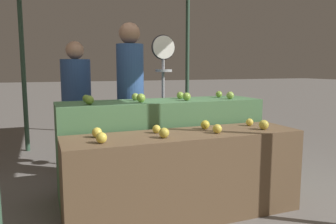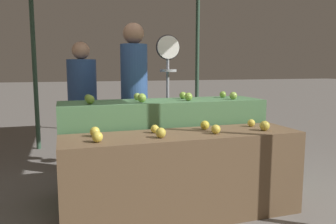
{
  "view_description": "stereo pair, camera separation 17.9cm",
  "coord_description": "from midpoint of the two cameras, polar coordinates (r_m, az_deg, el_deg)",
  "views": [
    {
      "loc": [
        -1.15,
        -2.53,
        1.31
      ],
      "look_at": [
        -0.05,
        0.3,
        0.9
      ],
      "focal_mm": 35.0,
      "sensor_mm": 36.0,
      "label": 1
    },
    {
      "loc": [
        -0.98,
        -2.59,
        1.31
      ],
      "look_at": [
        -0.05,
        0.3,
        0.9
      ],
      "focal_mm": 35.0,
      "sensor_mm": 36.0,
      "label": 2
    }
  ],
  "objects": [
    {
      "name": "display_counter_front",
      "position": [
        2.93,
        1.28,
        -10.94
      ],
      "size": [
        2.08,
        0.55,
        0.75
      ],
      "primitive_type": "cube",
      "color": "brown",
      "rests_on": "ground_plane"
    },
    {
      "name": "display_counter_back",
      "position": [
        3.44,
        -2.56,
        -6.14
      ],
      "size": [
        2.08,
        0.55,
        0.98
      ],
      "primitive_type": "cube",
      "color": "#4C7A4C",
      "rests_on": "ground_plane"
    },
    {
      "name": "apple_back_7",
      "position": [
        3.73,
        7.51,
        3.09
      ],
      "size": [
        0.07,
        0.07,
        0.07
      ],
      "primitive_type": "sphere",
      "color": "#7AA338",
      "rests_on": "display_counter_back"
    },
    {
      "name": "apple_front_0",
      "position": [
        2.52,
        -13.53,
        -4.4
      ],
      "size": [
        0.08,
        0.08,
        0.08
      ],
      "primitive_type": "sphere",
      "color": "yellow",
      "rests_on": "display_counter_front"
    },
    {
      "name": "apple_back_0",
      "position": [
        3.08,
        -15.18,
        2.01
      ],
      "size": [
        0.08,
        0.08,
        0.08
      ],
      "primitive_type": "sphere",
      "color": "#84AD3D",
      "rests_on": "display_counter_back"
    },
    {
      "name": "apple_back_6",
      "position": [
        3.54,
        0.69,
        2.93
      ],
      "size": [
        0.08,
        0.08,
        0.08
      ],
      "primitive_type": "sphere",
      "color": "#84AD3D",
      "rests_on": "display_counter_back"
    },
    {
      "name": "apple_back_1",
      "position": [
        3.18,
        -6.35,
        2.45
      ],
      "size": [
        0.09,
        0.09,
        0.09
      ],
      "primitive_type": "sphere",
      "color": "#84AD3D",
      "rests_on": "display_counter_back"
    },
    {
      "name": "apple_front_5",
      "position": [
        2.84,
        -3.84,
        -2.98
      ],
      "size": [
        0.07,
        0.07,
        0.07
      ],
      "primitive_type": "sphere",
      "color": "yellow",
      "rests_on": "display_counter_front"
    },
    {
      "name": "apple_back_5",
      "position": [
        3.38,
        -7.23,
        2.65
      ],
      "size": [
        0.08,
        0.08,
        0.08
      ],
      "primitive_type": "sphere",
      "color": "#8EB247",
      "rests_on": "display_counter_back"
    },
    {
      "name": "apple_back_4",
      "position": [
        3.29,
        -15.58,
        2.27
      ],
      "size": [
        0.07,
        0.07,
        0.07
      ],
      "primitive_type": "sphere",
      "color": "#7AA338",
      "rests_on": "display_counter_back"
    },
    {
      "name": "person_vendor_at_scale",
      "position": [
        3.78,
        -7.93,
        4.07
      ],
      "size": [
        0.38,
        0.38,
        1.81
      ],
      "rotation": [
        0.0,
        0.0,
        2.85
      ],
      "color": "#2D2D38",
      "rests_on": "ground_plane"
    },
    {
      "name": "apple_front_4",
      "position": [
        2.74,
        -14.12,
        -3.49
      ],
      "size": [
        0.08,
        0.08,
        0.08
      ],
      "primitive_type": "sphere",
      "color": "yellow",
      "rests_on": "display_counter_front"
    },
    {
      "name": "produce_scale",
      "position": [
        3.97,
        -2.11,
        6.76
      ],
      "size": [
        0.29,
        0.2,
        1.7
      ],
      "color": "#99999E",
      "rests_on": "ground_plane"
    },
    {
      "name": "apple_front_2",
      "position": [
        2.84,
        6.79,
        -2.92
      ],
      "size": [
        0.08,
        0.08,
        0.08
      ],
      "primitive_type": "sphere",
      "color": "yellow",
      "rests_on": "display_counter_front"
    },
    {
      "name": "apple_back_2",
      "position": [
        3.34,
        1.74,
        2.71
      ],
      "size": [
        0.08,
        0.08,
        0.08
      ],
      "primitive_type": "sphere",
      "color": "#84AD3D",
      "rests_on": "display_counter_back"
    },
    {
      "name": "apple_back_3",
      "position": [
        3.55,
        9.35,
        2.89
      ],
      "size": [
        0.08,
        0.08,
        0.08
      ],
      "primitive_type": "sphere",
      "color": "#8EB247",
      "rests_on": "display_counter_back"
    },
    {
      "name": "apple_front_7",
      "position": [
        3.26,
        12.5,
        -1.74
      ],
      "size": [
        0.07,
        0.07,
        0.07
      ],
      "primitive_type": "sphere",
      "color": "yellow",
      "rests_on": "display_counter_front"
    },
    {
      "name": "apple_front_1",
      "position": [
        2.64,
        -2.65,
        -3.66
      ],
      "size": [
        0.08,
        0.08,
        0.08
      ],
      "primitive_type": "sphere",
      "color": "gold",
      "rests_on": "display_counter_front"
    },
    {
      "name": "person_customer_left",
      "position": [
        4.14,
        -16.84,
        2.18
      ],
      "size": [
        0.38,
        0.38,
        1.63
      ],
      "rotation": [
        0.0,
        0.0,
        3.23
      ],
      "color": "#2D2D38",
      "rests_on": "ground_plane"
    },
    {
      "name": "apple_front_3",
      "position": [
        3.09,
        14.75,
        -2.17
      ],
      "size": [
        0.09,
        0.09,
        0.09
      ],
      "primitive_type": "sphere",
      "color": "gold",
      "rests_on": "display_counter_front"
    },
    {
      "name": "ground_plane",
      "position": [
        3.07,
        1.26,
        -17.6
      ],
      "size": [
        60.0,
        60.0,
        0.0
      ],
      "primitive_type": "plane",
      "color": "slate"
    },
    {
      "name": "apple_front_6",
      "position": [
        3.02,
        4.8,
        -2.23
      ],
      "size": [
        0.08,
        0.08,
        0.08
      ],
      "primitive_type": "sphere",
      "color": "gold",
      "rests_on": "display_counter_front"
    }
  ]
}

